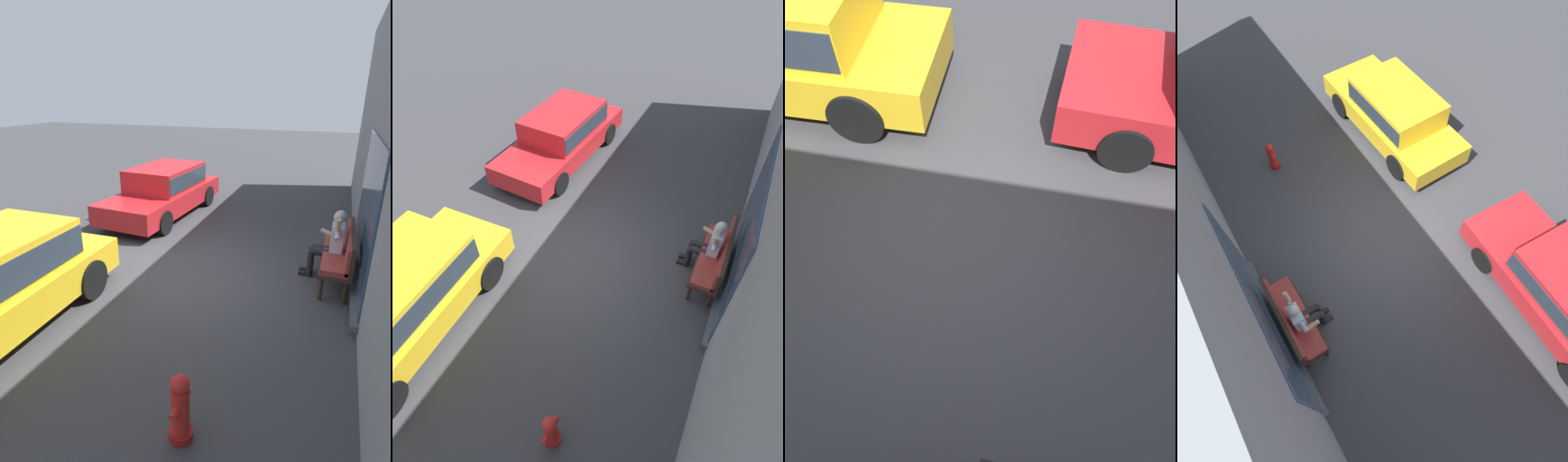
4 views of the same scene
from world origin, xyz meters
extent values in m
plane|color=#38383A|center=(0.00, 0.00, 0.00)|extent=(60.00, 60.00, 0.00)
cube|color=gray|center=(0.00, 3.40, 2.65)|extent=(18.00, 0.40, 5.30)
cube|color=#385170|center=(-0.84, 3.18, 1.45)|extent=(3.40, 0.03, 2.50)
cube|color=#494C4F|center=(-0.84, 3.15, 0.18)|extent=(3.60, 0.12, 0.10)
cylinder|color=#332319|center=(-0.03, 3.00, 0.21)|extent=(0.07, 0.07, 0.43)
cylinder|color=#332319|center=(-1.66, 3.00, 0.21)|extent=(0.07, 0.07, 0.43)
cylinder|color=#332319|center=(-0.03, 2.61, 0.21)|extent=(0.07, 0.07, 0.43)
cylinder|color=#332319|center=(-1.66, 2.61, 0.21)|extent=(0.07, 0.07, 0.43)
cube|color=#332319|center=(-0.84, 2.81, 0.46)|extent=(1.79, 0.55, 0.06)
cube|color=maroon|center=(-0.84, 2.81, 0.54)|extent=(1.73, 0.49, 0.10)
cube|color=#332319|center=(-0.84, 3.04, 0.76)|extent=(1.79, 0.07, 0.55)
cube|color=maroon|center=(-0.84, 2.98, 0.76)|extent=(1.73, 0.06, 0.47)
cylinder|color=black|center=(-0.86, 2.57, 0.54)|extent=(0.15, 0.42, 0.15)
cylinder|color=black|center=(-0.86, 2.36, 0.27)|extent=(0.12, 0.12, 0.54)
cube|color=black|center=(-0.86, 2.28, 0.04)|extent=(0.10, 0.24, 0.07)
cylinder|color=black|center=(-1.04, 2.57, 0.54)|extent=(0.15, 0.42, 0.15)
cylinder|color=black|center=(-1.04, 2.36, 0.27)|extent=(0.12, 0.12, 0.54)
cube|color=black|center=(-1.04, 2.28, 0.04)|extent=(0.10, 0.24, 0.07)
cube|color=black|center=(-0.95, 2.78, 0.54)|extent=(0.34, 0.24, 0.14)
cube|color=silver|center=(-0.95, 2.78, 0.82)|extent=(0.38, 0.22, 0.56)
sphere|color=tan|center=(-0.95, 2.78, 1.24)|extent=(0.22, 0.22, 0.22)
sphere|color=#B7B2AD|center=(-0.95, 2.79, 1.27)|extent=(0.20, 0.20, 0.20)
cylinder|color=silver|center=(-1.19, 2.76, 0.93)|extent=(0.20, 0.10, 0.28)
cylinder|color=tan|center=(-1.24, 2.60, 0.81)|extent=(0.08, 0.27, 0.17)
cylinder|color=silver|center=(-0.71, 2.78, 1.00)|extent=(0.25, 0.10, 0.22)
cylinder|color=tan|center=(-0.64, 2.76, 1.19)|extent=(0.16, 0.08, 0.25)
cube|color=silver|center=(-0.81, 2.76, 1.23)|extent=(0.02, 0.07, 0.15)
cube|color=red|center=(-3.25, -2.00, 0.50)|extent=(4.57, 1.97, 0.54)
cube|color=red|center=(-3.42, -1.99, 1.09)|extent=(2.41, 1.64, 0.63)
cube|color=#28333D|center=(-3.42, -1.99, 1.09)|extent=(2.37, 1.67, 0.44)
cylinder|color=black|center=(-1.81, -1.27, 0.31)|extent=(0.63, 0.22, 0.63)
cylinder|color=black|center=(-1.91, -2.89, 0.31)|extent=(0.63, 0.22, 0.63)
cylinder|color=black|center=(-4.58, -1.11, 0.31)|extent=(0.63, 0.22, 0.63)
cylinder|color=black|center=(-4.68, -2.73, 0.31)|extent=(0.63, 0.22, 0.63)
cube|color=gold|center=(2.74, -1.88, 0.54)|extent=(4.43, 1.84, 0.56)
cube|color=gold|center=(2.56, -1.89, 1.15)|extent=(2.32, 1.57, 0.67)
cube|color=#28333D|center=(2.56, -1.89, 1.15)|extent=(2.28, 1.61, 0.47)
cylinder|color=black|center=(1.36, -1.11, 0.35)|extent=(0.70, 0.20, 0.70)
cylinder|color=black|center=(1.40, -2.74, 0.35)|extent=(0.70, 0.20, 0.70)
cylinder|color=maroon|center=(3.33, 1.45, 0.05)|extent=(0.26, 0.26, 0.10)
cylinder|color=red|center=(3.33, 1.45, 0.38)|extent=(0.19, 0.19, 0.55)
sphere|color=red|center=(3.33, 1.45, 0.71)|extent=(0.20, 0.20, 0.20)
cylinder|color=red|center=(3.19, 1.45, 0.46)|extent=(0.10, 0.08, 0.08)
cylinder|color=red|center=(3.47, 1.45, 0.46)|extent=(0.10, 0.08, 0.08)
camera|label=1|loc=(5.83, 2.60, 3.39)|focal=28.00mm
camera|label=2|loc=(4.48, 2.60, 6.10)|focal=28.00mm
camera|label=3|loc=(-0.90, 2.60, 4.09)|focal=35.00mm
camera|label=4|loc=(-3.34, 2.60, 7.53)|focal=28.00mm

